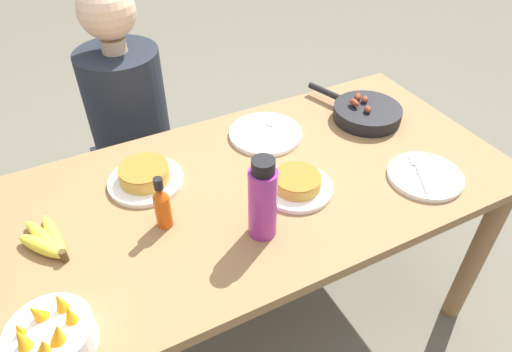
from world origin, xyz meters
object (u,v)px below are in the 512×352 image
(banana_bunch, at_px, (47,241))
(frittata_plate_center, at_px, (145,177))
(frittata_plate_side, at_px, (297,184))
(water_bottle, at_px, (263,200))
(person_figure, at_px, (136,152))
(hot_sauce_bottle, at_px, (162,205))
(empty_plate_far_left, at_px, (425,176))
(empty_plate_near_front, at_px, (265,134))
(fruit_bowl_mango, at_px, (51,336))
(skillet, at_px, (366,112))

(banana_bunch, xyz_separation_m, frittata_plate_center, (0.31, 0.13, 0.01))
(frittata_plate_side, height_order, water_bottle, water_bottle)
(person_figure, bearing_deg, hot_sauce_bottle, -95.92)
(empty_plate_far_left, bearing_deg, frittata_plate_side, 160.47)
(frittata_plate_side, xyz_separation_m, person_figure, (-0.33, 0.75, -0.27))
(frittata_plate_center, xyz_separation_m, frittata_plate_side, (0.40, -0.24, -0.00))
(empty_plate_far_left, height_order, person_figure, person_figure)
(banana_bunch, bearing_deg, empty_plate_far_left, -12.67)
(banana_bunch, bearing_deg, frittata_plate_side, -8.73)
(frittata_plate_center, xyz_separation_m, empty_plate_far_left, (0.79, -0.38, -0.02))
(banana_bunch, height_order, frittata_plate_center, frittata_plate_center)
(frittata_plate_center, bearing_deg, empty_plate_near_front, 7.04)
(water_bottle, relative_size, person_figure, 0.21)
(banana_bunch, bearing_deg, person_figure, 59.50)
(frittata_plate_side, bearing_deg, empty_plate_near_front, 80.37)
(person_figure, bearing_deg, empty_plate_near_front, -49.93)
(fruit_bowl_mango, distance_m, hot_sauce_bottle, 0.41)
(hot_sauce_bottle, relative_size, person_figure, 0.14)
(water_bottle, bearing_deg, person_figure, 100.38)
(empty_plate_near_front, height_order, water_bottle, water_bottle)
(skillet, distance_m, water_bottle, 0.69)
(water_bottle, height_order, person_figure, person_figure)
(frittata_plate_side, height_order, empty_plate_near_front, frittata_plate_side)
(water_bottle, bearing_deg, skillet, 28.59)
(banana_bunch, xyz_separation_m, empty_plate_near_front, (0.76, 0.19, -0.01))
(skillet, xyz_separation_m, frittata_plate_center, (-0.83, 0.02, -0.00))
(banana_bunch, distance_m, frittata_plate_side, 0.72)
(skillet, bearing_deg, person_figure, 37.16)
(empty_plate_far_left, relative_size, person_figure, 0.19)
(person_figure, bearing_deg, frittata_plate_center, -97.82)
(empty_plate_near_front, relative_size, empty_plate_far_left, 1.10)
(banana_bunch, distance_m, empty_plate_near_front, 0.78)
(frittata_plate_center, relative_size, empty_plate_near_front, 0.90)
(skillet, relative_size, hot_sauce_bottle, 2.28)
(empty_plate_far_left, height_order, hot_sauce_bottle, hot_sauce_bottle)
(skillet, relative_size, empty_plate_near_front, 1.50)
(water_bottle, distance_m, hot_sauce_bottle, 0.28)
(frittata_plate_center, distance_m, water_bottle, 0.42)
(person_figure, bearing_deg, frittata_plate_side, -66.18)
(banana_bunch, xyz_separation_m, hot_sauce_bottle, (0.30, -0.07, 0.06))
(empty_plate_far_left, bearing_deg, water_bottle, 176.81)
(empty_plate_near_front, distance_m, empty_plate_far_left, 0.55)
(banana_bunch, height_order, empty_plate_near_front, banana_bunch)
(frittata_plate_center, bearing_deg, hot_sauce_bottle, -90.98)
(frittata_plate_center, xyz_separation_m, empty_plate_near_front, (0.45, 0.06, -0.02))
(empty_plate_far_left, distance_m, hot_sauce_bottle, 0.81)
(frittata_plate_center, height_order, frittata_plate_side, frittata_plate_center)
(empty_plate_near_front, distance_m, hot_sauce_bottle, 0.52)
(frittata_plate_center, bearing_deg, empty_plate_far_left, -25.63)
(fruit_bowl_mango, bearing_deg, frittata_plate_side, 15.39)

